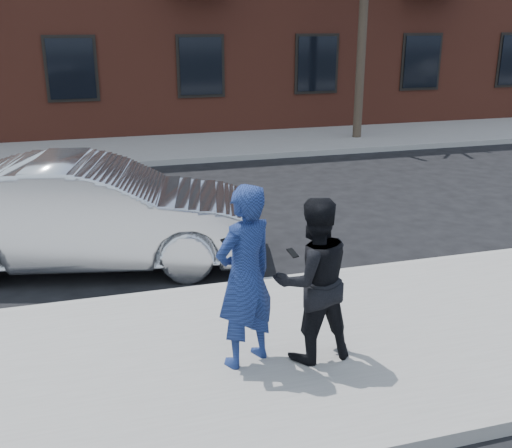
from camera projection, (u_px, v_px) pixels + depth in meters
name	position (u px, v px, depth m)	size (l,w,h in m)	color
ground	(409.00, 328.00, 7.15)	(100.00, 100.00, 0.00)	black
near_sidewalk	(421.00, 333.00, 6.90)	(50.00, 3.50, 0.15)	gray
near_curb	(354.00, 273.00, 8.54)	(50.00, 0.10, 0.15)	#999691
far_sidewalk	(211.00, 146.00, 17.36)	(50.00, 3.50, 0.15)	gray
far_curb	(225.00, 159.00, 15.73)	(50.00, 0.10, 0.15)	#999691
silver_sedan	(92.00, 213.00, 8.78)	(1.72, 4.93, 1.62)	#B7BABF
man_hoodie	(245.00, 277.00, 5.89)	(0.82, 0.70, 1.89)	navy
man_peacoat	(313.00, 280.00, 6.01)	(0.88, 0.71, 1.73)	black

